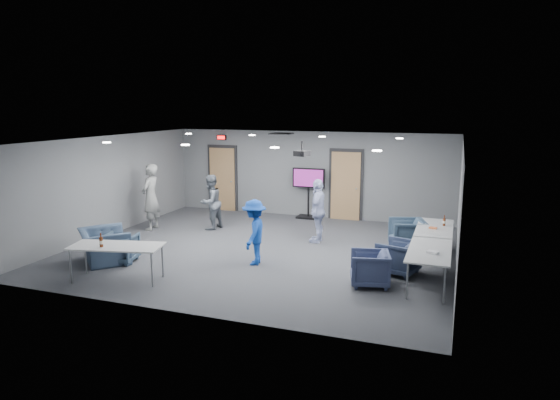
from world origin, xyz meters
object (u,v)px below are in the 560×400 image
(person_b, at_px, (211,202))
(chair_front_b, at_px, (104,246))
(table_right_b, at_px, (430,252))
(chair_front_a, at_px, (120,248))
(chair_right_a, at_px, (407,234))
(projector, at_px, (302,153))
(person_a, at_px, (151,197))
(table_front_left, at_px, (116,247))
(tv_stand, at_px, (309,190))
(chair_right_b, at_px, (398,257))
(person_d, at_px, (254,232))
(chair_right_c, at_px, (370,268))
(table_right_a, at_px, (434,229))
(bottle_front, at_px, (101,242))
(person_c, at_px, (318,211))
(bottle_right, at_px, (444,222))

(person_b, relative_size, chair_front_b, 1.37)
(table_right_b, bearing_deg, chair_front_a, 97.02)
(chair_right_a, bearing_deg, person_b, -109.54)
(chair_front_a, relative_size, projector, 1.86)
(person_a, relative_size, table_front_left, 0.96)
(chair_right_a, xyz_separation_m, tv_stand, (-3.28, 2.52, 0.52))
(person_a, relative_size, chair_right_b, 2.42)
(tv_stand, bearing_deg, chair_right_b, -53.31)
(person_d, height_order, chair_right_c, person_d)
(person_a, distance_m, table_right_a, 7.73)
(bottle_front, bearing_deg, chair_front_a, 112.56)
(person_c, distance_m, table_right_b, 3.74)
(table_right_b, bearing_deg, chair_right_c, 109.53)
(chair_right_c, bearing_deg, person_b, -133.93)
(person_a, bearing_deg, chair_front_a, 15.15)
(chair_right_c, relative_size, bottle_front, 2.63)
(chair_right_b, height_order, table_right_a, table_right_a)
(chair_right_a, relative_size, chair_front_a, 1.17)
(person_c, bearing_deg, tv_stand, -160.31)
(person_c, height_order, table_front_left, person_c)
(person_c, bearing_deg, chair_front_b, -53.31)
(person_c, height_order, table_right_a, person_c)
(bottle_front, bearing_deg, table_right_b, 18.09)
(chair_right_a, relative_size, table_front_left, 0.43)
(table_right_a, relative_size, bottle_right, 7.78)
(table_front_left, height_order, bottle_front, bottle_front)
(chair_right_a, distance_m, chair_right_b, 1.89)
(bottle_right, distance_m, tv_stand, 4.97)
(person_d, distance_m, table_right_b, 3.75)
(chair_front_a, distance_m, bottle_right, 7.49)
(person_c, height_order, bottle_front, person_c)
(chair_front_a, bearing_deg, tv_stand, -127.09)
(person_b, relative_size, bottle_front, 5.48)
(table_front_left, xyz_separation_m, bottle_right, (6.16, 3.98, 0.14))
(person_a, relative_size, person_c, 1.14)
(table_front_left, distance_m, bottle_right, 7.33)
(table_right_b, distance_m, bottle_front, 6.49)
(person_c, bearing_deg, person_b, -96.80)
(person_b, xyz_separation_m, chair_right_c, (5.06, -3.01, -0.44))
(chair_front_b, bearing_deg, person_c, -98.86)
(chair_right_b, relative_size, tv_stand, 0.49)
(person_a, relative_size, chair_front_a, 2.64)
(person_a, relative_size, bottle_right, 7.57)
(table_front_left, bearing_deg, bottle_right, 19.65)
(person_a, xyz_separation_m, person_d, (3.97, -1.92, -0.21))
(person_a, height_order, chair_right_a, person_a)
(table_right_a, bearing_deg, person_a, 89.20)
(bottle_front, bearing_deg, chair_right_b, 24.70)
(table_front_left, bearing_deg, person_c, 40.58)
(table_right_a, height_order, tv_stand, tv_stand)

